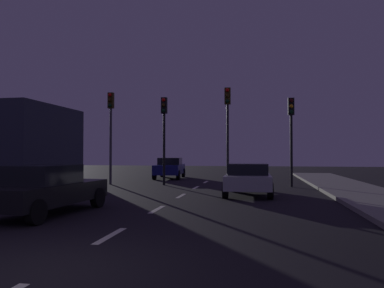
{
  "coord_description": "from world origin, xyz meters",
  "views": [
    {
      "loc": [
        3.1,
        -5.04,
        1.77
      ],
      "look_at": [
        -0.34,
        14.82,
        2.27
      ],
      "focal_mm": 34.98,
      "sensor_mm": 36.0,
      "label": 1
    }
  ],
  "objects": [
    {
      "name": "ground_plane",
      "position": [
        0.0,
        7.0,
        0.0
      ],
      "size": [
        80.0,
        80.0,
        0.0
      ],
      "primitive_type": "plane",
      "color": "black"
    },
    {
      "name": "lane_stripe_second",
      "position": [
        0.0,
        2.6,
        0.0
      ],
      "size": [
        0.16,
        1.6,
        0.01
      ],
      "primitive_type": "cube",
      "color": "silver",
      "rests_on": "ground_plane"
    },
    {
      "name": "lane_stripe_third",
      "position": [
        0.0,
        6.4,
        0.0
      ],
      "size": [
        0.16,
        1.6,
        0.01
      ],
      "primitive_type": "cube",
      "color": "silver",
      "rests_on": "ground_plane"
    },
    {
      "name": "lane_stripe_fourth",
      "position": [
        0.0,
        10.2,
        0.0
      ],
      "size": [
        0.16,
        1.6,
        0.01
      ],
      "primitive_type": "cube",
      "color": "silver",
      "rests_on": "ground_plane"
    },
    {
      "name": "lane_stripe_fifth",
      "position": [
        0.0,
        14.0,
        0.0
      ],
      "size": [
        0.16,
        1.6,
        0.01
      ],
      "primitive_type": "cube",
      "color": "silver",
      "rests_on": "ground_plane"
    },
    {
      "name": "lane_stripe_sixth",
      "position": [
        0.0,
        17.8,
        0.0
      ],
      "size": [
        0.16,
        1.6,
        0.01
      ],
      "primitive_type": "cube",
      "color": "silver",
      "rests_on": "ground_plane"
    },
    {
      "name": "traffic_signal_far_left",
      "position": [
        -5.13,
        15.18,
        3.66
      ],
      "size": [
        0.32,
        0.38,
        5.25
      ],
      "color": "#4C4C51",
      "rests_on": "ground_plane"
    },
    {
      "name": "traffic_signal_center_left",
      "position": [
        -1.99,
        15.18,
        3.43
      ],
      "size": [
        0.32,
        0.38,
        4.89
      ],
      "color": "black",
      "rests_on": "ground_plane"
    },
    {
      "name": "traffic_signal_center_right",
      "position": [
        1.55,
        15.18,
        3.71
      ],
      "size": [
        0.32,
        0.38,
        5.33
      ],
      "color": "#2D2D30",
      "rests_on": "ground_plane"
    },
    {
      "name": "traffic_signal_far_right",
      "position": [
        4.9,
        15.18,
        3.3
      ],
      "size": [
        0.32,
        0.38,
        4.69
      ],
      "color": "black",
      "rests_on": "ground_plane"
    },
    {
      "name": "car_stopped_ahead",
      "position": [
        2.73,
        11.06,
        0.7
      ],
      "size": [
        1.99,
        4.02,
        1.34
      ],
      "color": "silver",
      "rests_on": "ground_plane"
    },
    {
      "name": "car_adjacent_lane",
      "position": [
        -2.96,
        4.96,
        0.73
      ],
      "size": [
        2.12,
        4.33,
        1.43
      ],
      "color": "black",
      "rests_on": "ground_plane"
    },
    {
      "name": "car_oncoming_far",
      "position": [
        -2.98,
        20.81,
        0.75
      ],
      "size": [
        2.11,
        4.25,
        1.45
      ],
      "color": "navy",
      "rests_on": "ground_plane"
    },
    {
      "name": "storefront_left",
      "position": [
        -10.92,
        14.49,
        2.24
      ],
      "size": [
        5.84,
        6.33,
        4.48
      ],
      "primitive_type": "cube",
      "color": "#333847",
      "rests_on": "ground_plane"
    }
  ]
}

